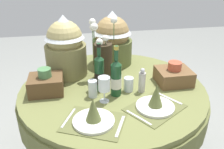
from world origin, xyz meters
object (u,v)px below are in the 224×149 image
at_px(dining_table, 113,101).
at_px(gift_tub_back_left, 65,44).
at_px(flower_vase, 103,58).
at_px(wine_glass_left, 104,84).
at_px(tumbler_near_right, 129,84).
at_px(pepper_mill, 142,81).
at_px(place_setting_right, 156,102).
at_px(wine_bottle_centre, 116,78).
at_px(woven_basket_side_left, 46,84).
at_px(wine_bottle_left, 99,73).
at_px(tumbler_near_left, 93,89).
at_px(woven_basket_side_right, 174,75).
at_px(gift_tub_back_centre, 112,37).
at_px(place_setting_left, 93,116).

bearing_deg(dining_table, gift_tub_back_left, 140.58).
height_order(flower_vase, wine_glass_left, flower_vase).
distance_m(tumbler_near_right, pepper_mill, 0.10).
xyz_separation_m(place_setting_right, flower_vase, (-0.26, 0.48, 0.12)).
xyz_separation_m(wine_glass_left, pepper_mill, (0.28, 0.08, -0.04)).
relative_size(place_setting_right, wine_bottle_centre, 1.21).
bearing_deg(woven_basket_side_left, tumbler_near_right, -8.05).
bearing_deg(wine_bottle_left, dining_table, 17.98).
relative_size(tumbler_near_left, tumbler_near_right, 1.19).
distance_m(place_setting_right, wine_glass_left, 0.34).
height_order(wine_bottle_centre, woven_basket_side_right, wine_bottle_centre).
height_order(dining_table, pepper_mill, pepper_mill).
relative_size(wine_bottle_left, woven_basket_side_right, 1.41).
bearing_deg(tumbler_near_right, wine_bottle_centre, -157.24).
bearing_deg(wine_bottle_left, place_setting_right, -43.19).
height_order(wine_glass_left, tumbler_near_right, wine_glass_left).
height_order(flower_vase, gift_tub_back_centre, same).
xyz_separation_m(tumbler_near_left, woven_basket_side_left, (-0.31, 0.11, 0.01)).
bearing_deg(wine_glass_left, place_setting_left, -113.58).
xyz_separation_m(wine_glass_left, woven_basket_side_right, (0.55, 0.17, -0.06)).
bearing_deg(gift_tub_back_left, flower_vase, -22.40).
bearing_deg(flower_vase, woven_basket_side_right, -19.09).
height_order(place_setting_left, flower_vase, flower_vase).
bearing_deg(wine_bottle_centre, woven_basket_side_right, 12.17).
height_order(dining_table, wine_bottle_centre, wine_bottle_centre).
height_order(place_setting_right, wine_glass_left, wine_glass_left).
relative_size(flower_vase, woven_basket_side_left, 1.98).
bearing_deg(flower_vase, woven_basket_side_left, -160.00).
bearing_deg(wine_bottle_centre, gift_tub_back_left, 130.12).
bearing_deg(tumbler_near_right, tumbler_near_left, -172.35).
bearing_deg(wine_glass_left, woven_basket_side_right, 17.08).
bearing_deg(wine_glass_left, woven_basket_side_left, 153.28).
relative_size(wine_bottle_centre, tumbler_near_right, 3.51).
distance_m(place_setting_right, gift_tub_back_centre, 0.79).
xyz_separation_m(tumbler_near_right, gift_tub_back_centre, (-0.03, 0.51, 0.19)).
relative_size(flower_vase, woven_basket_side_right, 1.87).
height_order(flower_vase, wine_bottle_left, flower_vase).
bearing_deg(flower_vase, tumbler_near_left, -111.95).
distance_m(flower_vase, tumbler_near_right, 0.30).
bearing_deg(woven_basket_side_left, wine_glass_left, -26.72).
bearing_deg(pepper_mill, wine_bottle_left, 165.38).
relative_size(wine_glass_left, woven_basket_side_right, 0.72).
bearing_deg(wine_bottle_centre, woven_basket_side_left, 165.66).
relative_size(tumbler_near_left, pepper_mill, 0.67).
bearing_deg(tumbler_near_left, wine_bottle_left, 54.98).
xyz_separation_m(tumbler_near_left, pepper_mill, (0.34, 0.01, 0.02)).
xyz_separation_m(wine_bottle_left, gift_tub_back_left, (-0.22, 0.30, 0.12)).
distance_m(wine_bottle_left, pepper_mill, 0.30).
relative_size(place_setting_left, tumbler_near_left, 3.51).
relative_size(dining_table, wine_glass_left, 7.75).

